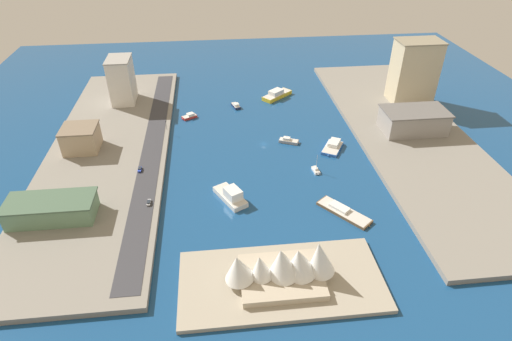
{
  "coord_description": "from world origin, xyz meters",
  "views": [
    {
      "loc": [
        29.54,
        225.26,
        133.33
      ],
      "look_at": [
        8.32,
        31.45,
        1.65
      ],
      "focal_mm": 29.52,
      "sensor_mm": 36.0,
      "label": 1
    }
  ],
  "objects_px": {
    "patrol_launch_navy": "(236,106)",
    "traffic_light_waterfront": "(166,124)",
    "hotel_broad_white": "(122,80)",
    "office_block_beige": "(414,71)",
    "catamaran_blue": "(333,146)",
    "ferry_yellow_fast": "(277,94)",
    "carpark_squat_concrete": "(413,120)",
    "sedan_silver": "(149,202)",
    "tugboat_red": "(189,116)",
    "barge_flat_brown": "(343,211)",
    "terminal_long_green": "(52,209)",
    "hatchback_blue": "(140,169)",
    "sailboat_small_white": "(316,170)",
    "yacht_sleek_gray": "(289,141)",
    "ferry_white_commuter": "(231,195)",
    "apartment_midrise_tan": "(81,138)",
    "opera_landmark": "(284,266)"
  },
  "relations": [
    {
      "from": "ferry_white_commuter",
      "to": "apartment_midrise_tan",
      "type": "xyz_separation_m",
      "value": [
        85.23,
        -55.43,
        7.32
      ]
    },
    {
      "from": "barge_flat_brown",
      "to": "ferry_yellow_fast",
      "type": "height_order",
      "value": "ferry_yellow_fast"
    },
    {
      "from": "apartment_midrise_tan",
      "to": "terminal_long_green",
      "type": "bearing_deg",
      "value": 90.5
    },
    {
      "from": "catamaran_blue",
      "to": "patrol_launch_navy",
      "type": "distance_m",
      "value": 85.36
    },
    {
      "from": "sailboat_small_white",
      "to": "carpark_squat_concrete",
      "type": "xyz_separation_m",
      "value": [
        -70.95,
        -35.79,
        8.99
      ]
    },
    {
      "from": "tugboat_red",
      "to": "ferry_white_commuter",
      "type": "relative_size",
      "value": 0.48
    },
    {
      "from": "hotel_broad_white",
      "to": "sedan_silver",
      "type": "distance_m",
      "value": 129.23
    },
    {
      "from": "terminal_long_green",
      "to": "office_block_beige",
      "type": "height_order",
      "value": "office_block_beige"
    },
    {
      "from": "barge_flat_brown",
      "to": "opera_landmark",
      "type": "height_order",
      "value": "opera_landmark"
    },
    {
      "from": "hotel_broad_white",
      "to": "traffic_light_waterfront",
      "type": "height_order",
      "value": "hotel_broad_white"
    },
    {
      "from": "tugboat_red",
      "to": "ferry_white_commuter",
      "type": "xyz_separation_m",
      "value": [
        -23.23,
        95.41,
        1.56
      ]
    },
    {
      "from": "catamaran_blue",
      "to": "ferry_yellow_fast",
      "type": "bearing_deg",
      "value": -73.97
    },
    {
      "from": "patrol_launch_navy",
      "to": "hatchback_blue",
      "type": "height_order",
      "value": "hatchback_blue"
    },
    {
      "from": "traffic_light_waterfront",
      "to": "ferry_white_commuter",
      "type": "bearing_deg",
      "value": 116.51
    },
    {
      "from": "catamaran_blue",
      "to": "carpark_squat_concrete",
      "type": "distance_m",
      "value": 56.82
    },
    {
      "from": "hotel_broad_white",
      "to": "yacht_sleek_gray",
      "type": "bearing_deg",
      "value": 148.19
    },
    {
      "from": "tugboat_red",
      "to": "hotel_broad_white",
      "type": "relative_size",
      "value": 0.35
    },
    {
      "from": "hatchback_blue",
      "to": "ferry_yellow_fast",
      "type": "bearing_deg",
      "value": -133.8
    },
    {
      "from": "yacht_sleek_gray",
      "to": "terminal_long_green",
      "type": "xyz_separation_m",
      "value": [
        124.15,
        62.54,
        6.78
      ]
    },
    {
      "from": "carpark_squat_concrete",
      "to": "hatchback_blue",
      "type": "relative_size",
      "value": 8.38
    },
    {
      "from": "yacht_sleek_gray",
      "to": "patrol_launch_navy",
      "type": "bearing_deg",
      "value": -61.65
    },
    {
      "from": "ferry_yellow_fast",
      "to": "sailboat_small_white",
      "type": "height_order",
      "value": "sailboat_small_white"
    },
    {
      "from": "patrol_launch_navy",
      "to": "sedan_silver",
      "type": "height_order",
      "value": "sedan_silver"
    },
    {
      "from": "ferry_white_commuter",
      "to": "carpark_squat_concrete",
      "type": "height_order",
      "value": "carpark_squat_concrete"
    },
    {
      "from": "tugboat_red",
      "to": "carpark_squat_concrete",
      "type": "relative_size",
      "value": 0.28
    },
    {
      "from": "catamaran_blue",
      "to": "patrol_launch_navy",
      "type": "relative_size",
      "value": 1.77
    },
    {
      "from": "hotel_broad_white",
      "to": "barge_flat_brown",
      "type": "bearing_deg",
      "value": 131.81
    },
    {
      "from": "barge_flat_brown",
      "to": "hatchback_blue",
      "type": "relative_size",
      "value": 5.59
    },
    {
      "from": "catamaran_blue",
      "to": "carpark_squat_concrete",
      "type": "height_order",
      "value": "carpark_squat_concrete"
    },
    {
      "from": "carpark_squat_concrete",
      "to": "opera_landmark",
      "type": "height_order",
      "value": "opera_landmark"
    },
    {
      "from": "hotel_broad_white",
      "to": "office_block_beige",
      "type": "distance_m",
      "value": 208.12
    },
    {
      "from": "hotel_broad_white",
      "to": "office_block_beige",
      "type": "bearing_deg",
      "value": 174.25
    },
    {
      "from": "catamaran_blue",
      "to": "ferry_white_commuter",
      "type": "bearing_deg",
      "value": 34.13
    },
    {
      "from": "carpark_squat_concrete",
      "to": "opera_landmark",
      "type": "bearing_deg",
      "value": 47.85
    },
    {
      "from": "carpark_squat_concrete",
      "to": "sailboat_small_white",
      "type": "bearing_deg",
      "value": 26.77
    },
    {
      "from": "carpark_squat_concrete",
      "to": "apartment_midrise_tan",
      "type": "height_order",
      "value": "apartment_midrise_tan"
    },
    {
      "from": "yacht_sleek_gray",
      "to": "hotel_broad_white",
      "type": "bearing_deg",
      "value": -31.81
    },
    {
      "from": "hotel_broad_white",
      "to": "apartment_midrise_tan",
      "type": "height_order",
      "value": "hotel_broad_white"
    },
    {
      "from": "yacht_sleek_gray",
      "to": "catamaran_blue",
      "type": "bearing_deg",
      "value": 158.05
    },
    {
      "from": "traffic_light_waterfront",
      "to": "patrol_launch_navy",
      "type": "bearing_deg",
      "value": -143.55
    },
    {
      "from": "ferry_yellow_fast",
      "to": "carpark_squat_concrete",
      "type": "distance_m",
      "value": 102.74
    },
    {
      "from": "patrol_launch_navy",
      "to": "traffic_light_waterfront",
      "type": "distance_m",
      "value": 58.82
    },
    {
      "from": "carpark_squat_concrete",
      "to": "sedan_silver",
      "type": "bearing_deg",
      "value": 20.06
    },
    {
      "from": "opera_landmark",
      "to": "patrol_launch_navy",
      "type": "bearing_deg",
      "value": -87.37
    },
    {
      "from": "barge_flat_brown",
      "to": "traffic_light_waterfront",
      "type": "xyz_separation_m",
      "value": [
        91.37,
        -91.09,
        6.14
      ]
    },
    {
      "from": "carpark_squat_concrete",
      "to": "apartment_midrise_tan",
      "type": "bearing_deg",
      "value": 0.26
    },
    {
      "from": "ferry_white_commuter",
      "to": "hatchback_blue",
      "type": "relative_size",
      "value": 4.9
    },
    {
      "from": "hotel_broad_white",
      "to": "patrol_launch_navy",
      "type": "bearing_deg",
      "value": 170.58
    },
    {
      "from": "catamaran_blue",
      "to": "hotel_broad_white",
      "type": "bearing_deg",
      "value": -30.07
    },
    {
      "from": "apartment_midrise_tan",
      "to": "sedan_silver",
      "type": "relative_size",
      "value": 4.21
    }
  ]
}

